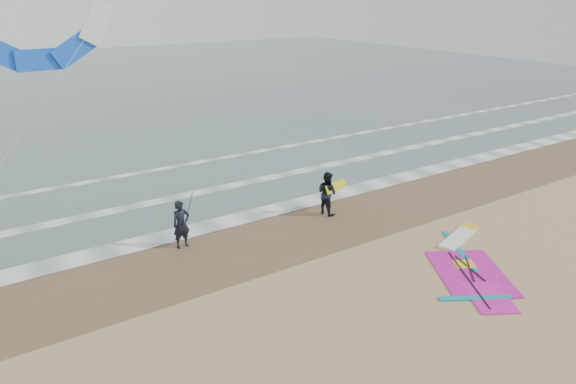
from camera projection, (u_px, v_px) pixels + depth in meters
ground at (405, 295)px, 16.50m from camera, size 120.00×120.00×0.00m
sea_water at (76, 86)px, 54.06m from camera, size 120.00×80.00×0.02m
wet_sand_band at (300, 228)px, 21.20m from camera, size 120.00×5.00×0.01m
foam_waterline at (248, 195)px, 24.66m from camera, size 120.00×9.15×0.02m
windsurf_rig at (469, 263)px, 18.42m from camera, size 5.51×5.21×0.13m
person_standing at (181, 224)px, 19.33m from camera, size 0.71×0.49×1.88m
person_walking at (327, 193)px, 22.31m from camera, size 0.91×1.07×1.92m
held_pole at (188, 212)px, 19.32m from camera, size 0.17×0.86×1.82m
carried_kiteboard at (336, 186)px, 22.34m from camera, size 1.30×0.51×0.39m
surf_kite at (37, 42)px, 21.11m from camera, size 7.61×4.25×7.72m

